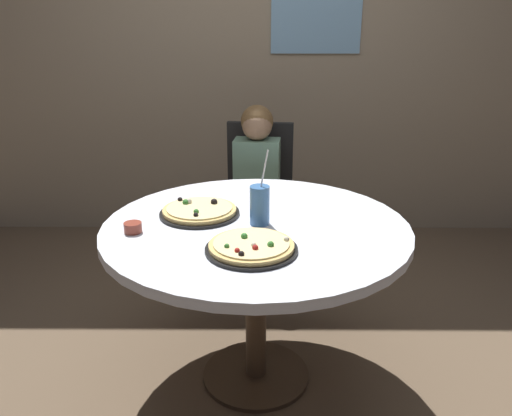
# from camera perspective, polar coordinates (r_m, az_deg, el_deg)

# --- Properties ---
(ground_plane) EXTENTS (8.00, 8.00, 0.00)m
(ground_plane) POSITION_cam_1_polar(r_m,az_deg,el_deg) (2.46, -0.01, -18.16)
(ground_plane) COLOR brown
(wall_with_window) EXTENTS (5.20, 0.14, 2.90)m
(wall_with_window) POSITION_cam_1_polar(r_m,az_deg,el_deg) (3.76, 0.21, 19.07)
(wall_with_window) COLOR gray
(wall_with_window) RESTS_ON ground_plane
(dining_table) EXTENTS (1.25, 1.25, 0.75)m
(dining_table) POSITION_cam_1_polar(r_m,az_deg,el_deg) (2.12, -0.01, -4.13)
(dining_table) COLOR silver
(dining_table) RESTS_ON ground_plane
(chair_wooden) EXTENTS (0.44, 0.44, 0.95)m
(chair_wooden) POSITION_cam_1_polar(r_m,az_deg,el_deg) (3.13, 0.28, 1.62)
(chair_wooden) COLOR black
(chair_wooden) RESTS_ON ground_plane
(diner_child) EXTENTS (0.29, 0.42, 1.08)m
(diner_child) POSITION_cam_1_polar(r_m,az_deg,el_deg) (2.97, -0.04, -0.35)
(diner_child) COLOR #3F4766
(diner_child) RESTS_ON ground_plane
(pizza_veggie) EXTENTS (0.33, 0.33, 0.05)m
(pizza_veggie) POSITION_cam_1_polar(r_m,az_deg,el_deg) (1.84, -0.51, -4.35)
(pizza_veggie) COLOR black
(pizza_veggie) RESTS_ON dining_table
(pizza_cheese) EXTENTS (0.34, 0.34, 0.05)m
(pizza_cheese) POSITION_cam_1_polar(r_m,az_deg,el_deg) (2.19, -6.31, -0.34)
(pizza_cheese) COLOR black
(pizza_cheese) RESTS_ON dining_table
(soda_cup) EXTENTS (0.08, 0.08, 0.31)m
(soda_cup) POSITION_cam_1_polar(r_m,az_deg,el_deg) (2.05, 0.41, 0.35)
(soda_cup) COLOR #3F72B2
(soda_cup) RESTS_ON dining_table
(sauce_bowl) EXTENTS (0.07, 0.07, 0.04)m
(sauce_bowl) POSITION_cam_1_polar(r_m,az_deg,el_deg) (2.05, -13.53, -2.13)
(sauce_bowl) COLOR brown
(sauce_bowl) RESTS_ON dining_table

